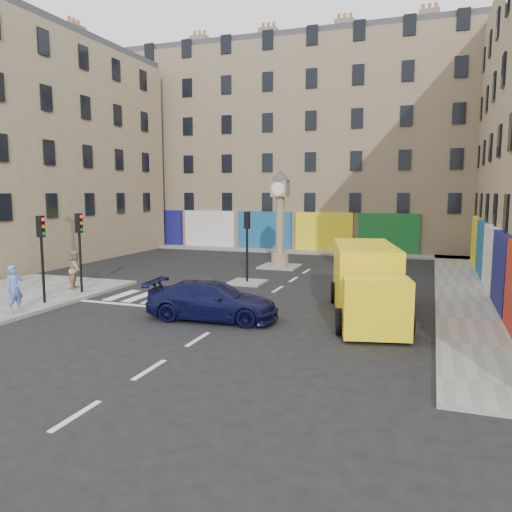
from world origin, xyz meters
The scene contains 15 objects.
ground centered at (0.00, 0.00, 0.00)m, with size 120.00×120.00×0.00m, color black.
sidewalk_right centered at (8.70, 10.00, 0.07)m, with size 2.60×30.00×0.15m, color gray.
sidewalk_far centered at (-4.00, 22.20, 0.07)m, with size 32.00×2.40×0.15m, color gray.
island_near centered at (-2.00, 8.00, 0.06)m, with size 1.80×1.80×0.12m, color gray.
island_far centered at (-2.00, 14.00, 0.06)m, with size 2.40×2.40×0.12m, color gray.
building_far centered at (-4.00, 28.00, 8.50)m, with size 32.00×10.00×17.00m, color #7E6B54.
building_left centered at (-19.00, 12.00, 7.50)m, with size 8.00×20.00×15.00m, color #9D8767.
traffic_light_left_near centered at (-8.30, 0.20, 2.62)m, with size 0.28×0.22×3.70m.
traffic_light_left_far centered at (-8.30, 2.60, 2.62)m, with size 0.28×0.22×3.70m.
traffic_light_island centered at (-2.00, 8.00, 2.59)m, with size 0.28×0.22×3.70m.
clock_pillar centered at (-2.00, 14.00, 3.55)m, with size 1.20×1.20×6.10m.
navy_sedan centered at (-0.63, 0.57, 0.74)m, with size 2.06×5.07×1.47m, color black.
yellow_van centered at (4.78, 3.21, 1.35)m, with size 3.86×7.79×2.72m.
pedestrian_blue centered at (-8.09, -1.57, 1.08)m, with size 0.68×0.44×1.86m, color #597ACC.
pedestrian_tan centered at (-9.14, 3.30, 1.08)m, with size 0.91×0.71×1.87m, color #9A855F.
Camera 1 is at (7.13, -16.40, 4.85)m, focal length 35.00 mm.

